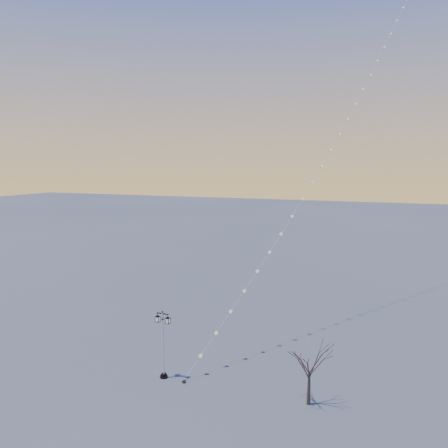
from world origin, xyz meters
The scene contains 4 objects.
ground centered at (0.00, 0.00, 0.00)m, with size 300.00×300.00×0.00m, color #5A5A5B.
street_lamp centered at (-0.60, 1.60, 2.51)m, with size 1.15×0.50×4.54m.
bare_tree centered at (8.91, 1.91, 2.56)m, with size 2.22×2.22×3.68m.
kite_train centered at (8.48, 22.08, 21.59)m, with size 15.63×41.85×43.38m.
Camera 1 is at (13.45, -22.53, 13.95)m, focal length 35.62 mm.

